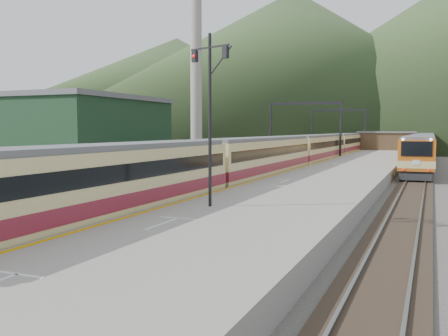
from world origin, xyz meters
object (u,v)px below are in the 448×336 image
at_px(second_train, 423,147).
at_px(signal_mast, 210,102).
at_px(worker, 53,205).
at_px(main_train, 294,153).

bearing_deg(second_train, signal_mast, -98.44).
bearing_deg(second_train, worker, -106.09).
relative_size(second_train, worker, 37.77).
relative_size(main_train, second_train, 1.42).
relative_size(signal_mast, worker, 4.80).
xyz_separation_m(main_train, signal_mast, (3.69, -28.29, 3.46)).
distance_m(signal_mast, worker, 9.16).
height_order(second_train, worker, second_train).
bearing_deg(signal_mast, second_train, 81.56).
distance_m(main_train, worker, 29.81).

